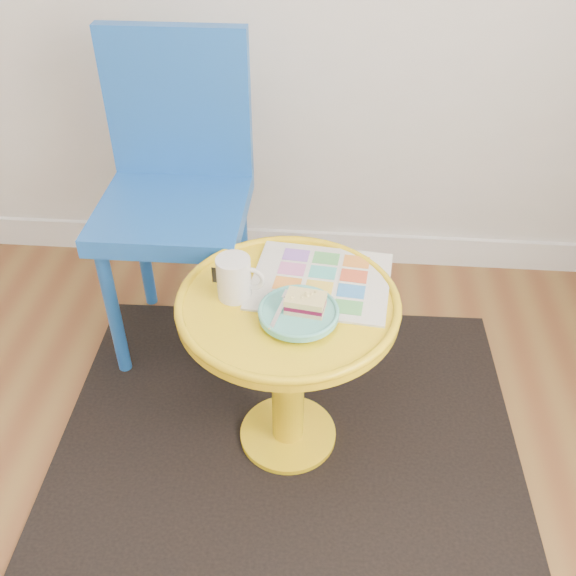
# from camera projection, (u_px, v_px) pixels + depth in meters

# --- Properties ---
(rug) EXTENTS (1.32, 1.13, 0.01)m
(rug) POSITION_uv_depth(u_px,v_px,m) (288.00, 436.00, 1.85)
(rug) COLOR black
(rug) RESTS_ON ground
(side_table) EXTENTS (0.54, 0.54, 0.51)m
(side_table) POSITION_uv_depth(u_px,v_px,m) (288.00, 345.00, 1.62)
(side_table) COLOR yellow
(side_table) RESTS_ON ground
(chair) EXTENTS (0.43, 0.43, 0.97)m
(chair) POSITION_uv_depth(u_px,v_px,m) (176.00, 180.00, 1.90)
(chair) COLOR blue
(chair) RESTS_ON ground
(newspaper) EXTENTS (0.37, 0.32, 0.01)m
(newspaper) POSITION_uv_depth(u_px,v_px,m) (321.00, 281.00, 1.59)
(newspaper) COLOR silver
(newspaper) RESTS_ON side_table
(mug) EXTENTS (0.12, 0.08, 0.11)m
(mug) POSITION_uv_depth(u_px,v_px,m) (235.00, 277.00, 1.52)
(mug) COLOR silver
(mug) RESTS_ON side_table
(plate) EXTENTS (0.19, 0.19, 0.02)m
(plate) POSITION_uv_depth(u_px,v_px,m) (299.00, 313.00, 1.47)
(plate) COLOR #57B9AC
(plate) RESTS_ON newspaper
(cake_slice) EXTENTS (0.10, 0.07, 0.04)m
(cake_slice) POSITION_uv_depth(u_px,v_px,m) (305.00, 303.00, 1.46)
(cake_slice) COLOR #D3BC8C
(cake_slice) RESTS_ON plate
(fork) EXTENTS (0.05, 0.14, 0.00)m
(fork) POSITION_uv_depth(u_px,v_px,m) (281.00, 308.00, 1.47)
(fork) COLOR silver
(fork) RESTS_ON plate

